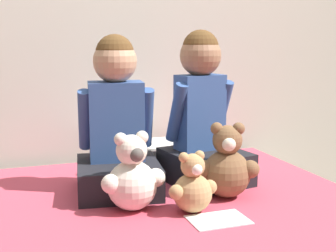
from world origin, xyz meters
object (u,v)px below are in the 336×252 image
at_px(child_on_left, 117,127).
at_px(child_on_right, 202,119).
at_px(sign_card, 218,220).
at_px(teddy_bear_held_by_left_child, 132,177).
at_px(teddy_bear_held_by_right_child, 227,166).
at_px(pillow_at_headboard, 141,155).
at_px(teddy_bear_between_children, 192,187).

bearing_deg(child_on_left, child_on_right, 7.93).
bearing_deg(sign_card, child_on_left, 118.70).
distance_m(teddy_bear_held_by_left_child, teddy_bear_held_by_right_child, 0.40).
height_order(child_on_left, teddy_bear_held_by_left_child, child_on_left).
bearing_deg(child_on_right, child_on_left, 169.47).
xyz_separation_m(teddy_bear_held_by_left_child, pillow_at_headboard, (0.21, 0.59, -0.07)).
bearing_deg(child_on_left, teddy_bear_held_by_right_child, -23.46).
height_order(teddy_bear_held_by_right_child, teddy_bear_between_children, teddy_bear_held_by_right_child).
bearing_deg(teddy_bear_held_by_right_child, teddy_bear_held_by_left_child, -158.21).
distance_m(teddy_bear_held_by_right_child, sign_card, 0.29).
bearing_deg(teddy_bear_held_by_right_child, teddy_bear_between_children, -130.71).
height_order(teddy_bear_held_by_left_child, pillow_at_headboard, teddy_bear_held_by_left_child).
xyz_separation_m(teddy_bear_held_by_right_child, sign_card, (-0.14, -0.22, -0.13)).
xyz_separation_m(pillow_at_headboard, sign_card, (0.06, -0.80, -0.05)).
relative_size(pillow_at_headboard, sign_card, 2.13).
distance_m(teddy_bear_between_children, sign_card, 0.16).
bearing_deg(teddy_bear_between_children, child_on_left, 112.14).
xyz_separation_m(teddy_bear_held_by_left_child, teddy_bear_held_by_right_child, (0.40, 0.01, 0.00)).
distance_m(child_on_left, pillow_at_headboard, 0.44).
bearing_deg(pillow_at_headboard, teddy_bear_held_by_right_child, -71.22).
bearing_deg(sign_card, pillow_at_headboard, 93.99).
bearing_deg(pillow_at_headboard, teddy_bear_held_by_left_child, -109.23).
height_order(child_on_right, pillow_at_headboard, child_on_right).
relative_size(teddy_bear_held_by_left_child, teddy_bear_between_children, 1.29).
height_order(child_on_right, teddy_bear_held_by_left_child, child_on_right).
xyz_separation_m(child_on_left, pillow_at_headboard, (0.20, 0.33, -0.22)).
xyz_separation_m(child_on_left, child_on_right, (0.39, -0.00, 0.01)).
distance_m(teddy_bear_held_by_left_child, pillow_at_headboard, 0.63).
height_order(teddy_bear_held_by_left_child, teddy_bear_held_by_right_child, teddy_bear_held_by_right_child).
bearing_deg(teddy_bear_held_by_right_child, pillow_at_headboard, 128.58).
height_order(child_on_left, child_on_right, child_on_right).
xyz_separation_m(teddy_bear_between_children, sign_card, (0.06, -0.11, -0.10)).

